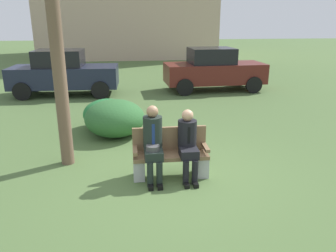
{
  "coord_description": "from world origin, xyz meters",
  "views": [
    {
      "loc": [
        -0.86,
        -5.53,
        2.81
      ],
      "look_at": [
        -0.15,
        0.45,
        0.85
      ],
      "focal_mm": 35.76,
      "sensor_mm": 36.0,
      "label": 1
    }
  ],
  "objects_px": {
    "shrub_near_bench": "(115,118)",
    "parked_car_far": "(214,70)",
    "park_bench": "(170,155)",
    "seated_man_right": "(188,141)",
    "shrub_mid_lawn": "(107,114)",
    "parked_car_near": "(64,73)",
    "seated_man_left": "(153,140)"
  },
  "relations": [
    {
      "from": "shrub_mid_lawn",
      "to": "parked_car_far",
      "type": "distance_m",
      "value": 5.96
    },
    {
      "from": "parked_car_far",
      "to": "park_bench",
      "type": "bearing_deg",
      "value": -109.84
    },
    {
      "from": "park_bench",
      "to": "shrub_near_bench",
      "type": "relative_size",
      "value": 0.93
    },
    {
      "from": "seated_man_right",
      "to": "parked_car_near",
      "type": "bearing_deg",
      "value": 114.91
    },
    {
      "from": "shrub_near_bench",
      "to": "seated_man_right",
      "type": "bearing_deg",
      "value": -60.37
    },
    {
      "from": "seated_man_right",
      "to": "park_bench",
      "type": "bearing_deg",
      "value": 158.06
    },
    {
      "from": "seated_man_left",
      "to": "parked_car_far",
      "type": "relative_size",
      "value": 0.34
    },
    {
      "from": "seated_man_left",
      "to": "seated_man_right",
      "type": "relative_size",
      "value": 1.07
    },
    {
      "from": "park_bench",
      "to": "shrub_mid_lawn",
      "type": "xyz_separation_m",
      "value": [
        -1.3,
        2.95,
        -0.0
      ]
    },
    {
      "from": "park_bench",
      "to": "parked_car_near",
      "type": "relative_size",
      "value": 0.35
    },
    {
      "from": "shrub_near_bench",
      "to": "shrub_mid_lawn",
      "type": "height_order",
      "value": "shrub_near_bench"
    },
    {
      "from": "seated_man_left",
      "to": "parked_car_far",
      "type": "bearing_deg",
      "value": 68.31
    },
    {
      "from": "seated_man_right",
      "to": "shrub_mid_lawn",
      "type": "relative_size",
      "value": 1.0
    },
    {
      "from": "park_bench",
      "to": "shrub_near_bench",
      "type": "xyz_separation_m",
      "value": [
        -1.08,
        2.31,
        0.06
      ]
    },
    {
      "from": "seated_man_left",
      "to": "seated_man_right",
      "type": "distance_m",
      "value": 0.63
    },
    {
      "from": "seated_man_right",
      "to": "parked_car_near",
      "type": "relative_size",
      "value": 0.32
    },
    {
      "from": "shrub_near_bench",
      "to": "seated_man_left",
      "type": "bearing_deg",
      "value": -72.64
    },
    {
      "from": "park_bench",
      "to": "seated_man_right",
      "type": "bearing_deg",
      "value": -21.94
    },
    {
      "from": "seated_man_right",
      "to": "parked_car_near",
      "type": "distance_m",
      "value": 8.1
    },
    {
      "from": "parked_car_near",
      "to": "parked_car_far",
      "type": "distance_m",
      "value": 5.77
    },
    {
      "from": "seated_man_right",
      "to": "shrub_near_bench",
      "type": "distance_m",
      "value": 2.81
    },
    {
      "from": "shrub_mid_lawn",
      "to": "seated_man_right",
      "type": "bearing_deg",
      "value": -62.5
    },
    {
      "from": "shrub_near_bench",
      "to": "parked_car_far",
      "type": "bearing_deg",
      "value": 53.59
    },
    {
      "from": "park_bench",
      "to": "parked_car_far",
      "type": "xyz_separation_m",
      "value": [
        2.66,
        7.38,
        0.44
      ]
    },
    {
      "from": "park_bench",
      "to": "seated_man_right",
      "type": "height_order",
      "value": "seated_man_right"
    },
    {
      "from": "seated_man_left",
      "to": "shrub_near_bench",
      "type": "relative_size",
      "value": 0.93
    },
    {
      "from": "park_bench",
      "to": "shrub_near_bench",
      "type": "height_order",
      "value": "shrub_near_bench"
    },
    {
      "from": "seated_man_left",
      "to": "parked_car_near",
      "type": "distance_m",
      "value": 7.85
    },
    {
      "from": "parked_car_near",
      "to": "seated_man_left",
      "type": "bearing_deg",
      "value": -69.21
    },
    {
      "from": "park_bench",
      "to": "parked_car_far",
      "type": "height_order",
      "value": "parked_car_far"
    },
    {
      "from": "park_bench",
      "to": "parked_car_far",
      "type": "relative_size",
      "value": 0.34
    },
    {
      "from": "park_bench",
      "to": "shrub_near_bench",
      "type": "bearing_deg",
      "value": 115.06
    }
  ]
}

